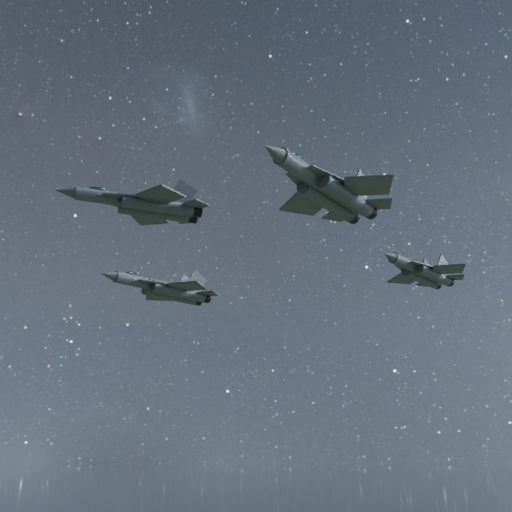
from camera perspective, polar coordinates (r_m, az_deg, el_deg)
jet_lead at (r=64.59m, az=-10.57°, el=4.81°), size 15.85×10.70×4.00m
jet_left at (r=91.28m, az=-8.57°, el=-3.16°), size 19.21×13.52×4.85m
jet_right at (r=52.30m, az=6.95°, el=6.22°), size 16.29×11.05×4.10m
jet_slot at (r=82.07m, az=15.52°, el=-1.47°), size 16.33×11.31×4.10m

